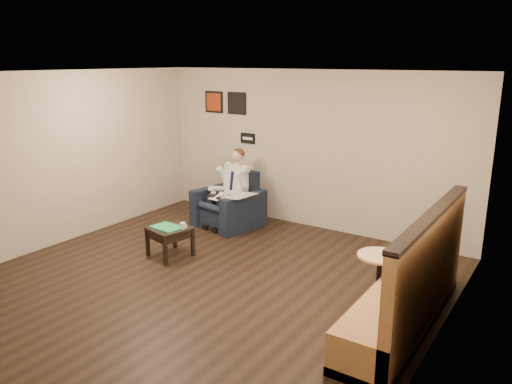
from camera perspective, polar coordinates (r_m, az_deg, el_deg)
The scene contains 18 objects.
ground at distance 6.96m, azimuth -6.04°, elevation -10.39°, with size 6.00×6.00×0.00m, color black.
wall_back at distance 8.94m, azimuth 6.03°, elevation 4.79°, with size 6.00×0.02×2.80m, color beige.
wall_left at distance 8.68m, azimuth -21.83°, elevation 3.48°, with size 0.02×6.00×2.80m, color beige.
wall_right at distance 5.17m, azimuth 20.20°, elevation -3.67°, with size 0.02×6.00×2.80m, color beige.
ceiling at distance 6.29m, azimuth -6.75°, elevation 13.33°, with size 6.00×6.00×0.02m, color white.
seating_sign at distance 9.57m, azimuth -0.94°, elevation 6.15°, with size 0.32×0.02×0.20m, color black.
art_print_left at distance 9.96m, azimuth -4.82°, elevation 10.22°, with size 0.42×0.03×0.42m, color #943212.
art_print_right at distance 9.63m, azimuth -2.20°, elevation 10.10°, with size 0.42×0.03×0.42m, color black.
armchair at distance 9.08m, azimuth -3.19°, elevation -0.88°, with size 1.01×1.01×0.98m, color black.
seated_man at distance 8.95m, azimuth -3.81°, elevation 0.07°, with size 0.64×0.96×1.34m, color silver, non-canonical shape.
lap_papers at distance 8.90m, azimuth -4.31°, elevation -0.49°, with size 0.22×0.32×0.01m, color white.
newspaper at distance 8.68m, azimuth -1.89°, elevation -0.42°, with size 0.43×0.53×0.01m, color silver.
side_table at distance 7.88m, azimuth -9.79°, elevation -5.61°, with size 0.56×0.56×0.46m, color black.
green_folder at distance 7.81m, azimuth -10.12°, elevation -3.96°, with size 0.46×0.33×0.01m, color #24B564.
coffee_mug at distance 7.70m, azimuth -8.37°, elevation -3.83°, with size 0.08×0.08×0.10m, color white.
smartphone at distance 7.84m, azimuth -8.66°, elevation -3.83°, with size 0.14×0.07×0.01m, color black.
banquette at distance 5.88m, azimuth 16.63°, elevation -8.49°, with size 0.64×2.70×1.38m, color #AA7442.
cafe_table at distance 6.37m, azimuth 13.82°, elevation -9.84°, with size 0.55×0.55×0.69m, color tan.
Camera 1 is at (4.05, -4.81, 2.97)m, focal length 35.00 mm.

